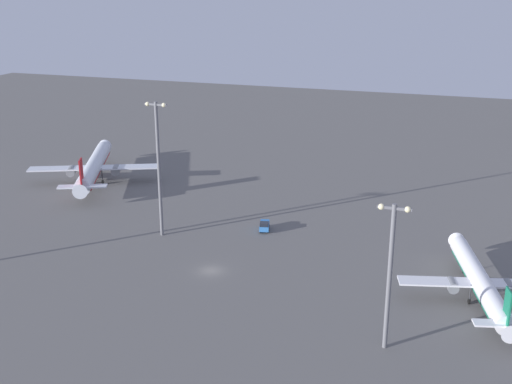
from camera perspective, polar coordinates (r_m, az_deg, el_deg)
ground_plane at (r=121.16m, az=-4.01°, el=-6.97°), size 416.00×416.00×0.00m
airplane_taxiway_distant at (r=115.55m, az=19.21°, el=-7.48°), size 27.23×34.72×9.02m
airplane_far_stand at (r=176.16m, az=-14.17°, el=2.17°), size 32.66×41.37×11.18m
cargo_loader at (r=138.73m, az=0.75°, el=-3.00°), size 2.92×4.49×2.25m
apron_light_west at (r=133.24m, az=-8.62°, el=2.67°), size 4.80×0.90×28.56m
apron_light_east at (r=93.66m, az=11.80°, el=-6.50°), size 4.80×0.90×22.47m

